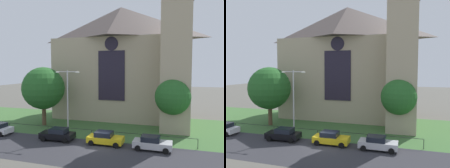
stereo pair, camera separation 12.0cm
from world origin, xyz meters
The scene contains 11 objects.
ground centered at (0.00, 10.00, 0.00)m, with size 160.00×160.00×0.00m, color #56544C.
road_asphalt centered at (0.00, -2.00, 0.00)m, with size 120.00×8.00×0.01m, color #2D2D33.
grass_verge centered at (0.00, 8.00, 0.00)m, with size 120.00×20.00×0.01m, color #3D6633.
church_building centered at (-0.95, 16.52, 10.27)m, with size 23.20×16.20×26.00m.
iron_railing centered at (-1.72, 2.50, 0.95)m, with size 25.30×0.07×1.13m.
tree_right_near centered at (7.96, 7.44, 5.03)m, with size 4.77×4.77×7.45m.
tree_left_near centered at (-11.44, 6.75, 5.79)m, with size 6.54×6.54×9.07m.
streetlamp_near centered at (-4.97, 2.40, 5.46)m, with size 3.37×0.26×8.64m.
parked_car_black centered at (-5.52, 0.72, 0.74)m, with size 4.27×2.17×1.51m.
parked_car_yellow centered at (0.62, 0.93, 0.74)m, with size 4.22×2.06×1.51m.
parked_car_silver centered at (6.07, 0.77, 0.74)m, with size 4.21×2.04×1.51m.
Camera 2 is at (8.98, -23.55, 8.93)m, focal length 36.22 mm.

